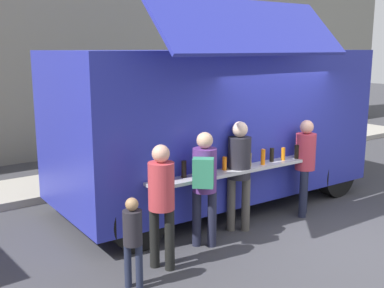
% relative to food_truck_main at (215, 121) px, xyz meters
% --- Properties ---
extents(ground_plane, '(60.00, 60.00, 0.00)m').
position_rel_food_truck_main_xyz_m(ground_plane, '(0.35, -2.49, -1.58)').
color(ground_plane, '#38383D').
extents(food_truck_main, '(5.94, 3.42, 3.63)m').
position_rel_food_truck_main_xyz_m(food_truck_main, '(0.00, 0.00, 0.00)').
color(food_truck_main, '#2931A7').
rests_on(food_truck_main, ground).
extents(trash_bin, '(0.60, 0.60, 1.03)m').
position_rel_food_truck_main_xyz_m(trash_bin, '(3.53, 2.32, -1.06)').
color(trash_bin, '#2F6436').
rests_on(trash_bin, ground).
extents(customer_front_ordering, '(0.37, 0.37, 1.79)m').
position_rel_food_truck_main_xyz_m(customer_front_ordering, '(-0.59, -1.35, -0.50)').
color(customer_front_ordering, '#4D4944').
rests_on(customer_front_ordering, ground).
extents(customer_mid_with_backpack, '(0.53, 0.54, 1.73)m').
position_rel_food_truck_main_xyz_m(customer_mid_with_backpack, '(-1.43, -1.54, -0.51)').
color(customer_mid_with_backpack, '#1F2136').
rests_on(customer_mid_with_backpack, ground).
extents(customer_rear_waiting, '(0.35, 0.35, 1.70)m').
position_rel_food_truck_main_xyz_m(customer_rear_waiting, '(-2.31, -1.75, -0.56)').
color(customer_rear_waiting, black).
rests_on(customer_rear_waiting, ground).
extents(customer_extra_browsing, '(0.35, 0.35, 1.71)m').
position_rel_food_truck_main_xyz_m(customer_extra_browsing, '(0.82, -1.50, -0.56)').
color(customer_extra_browsing, '#1D2137').
rests_on(customer_extra_browsing, ground).
extents(child_near_queue, '(0.24, 0.24, 1.16)m').
position_rel_food_truck_main_xyz_m(child_near_queue, '(-2.88, -1.99, -0.88)').
color(child_near_queue, '#1F253B').
rests_on(child_near_queue, ground).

